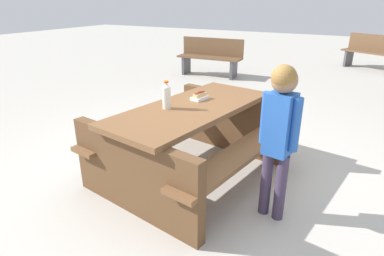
{
  "coord_description": "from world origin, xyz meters",
  "views": [
    {
      "loc": [
        -2.58,
        -1.42,
        1.71
      ],
      "look_at": [
        0.0,
        0.0,
        0.52
      ],
      "focal_mm": 30.37,
      "sensor_mm": 36.0,
      "label": 1
    }
  ],
  "objects_px": {
    "hotdog_tray": "(200,96)",
    "park_bench_near": "(210,56)",
    "park_bench_mid": "(374,52)",
    "child_in_coat": "(280,125)",
    "picnic_table": "(192,136)",
    "soda_bottle": "(167,96)"
  },
  "relations": [
    {
      "from": "child_in_coat",
      "to": "picnic_table",
      "type": "bearing_deg",
      "value": 73.63
    },
    {
      "from": "hotdog_tray",
      "to": "park_bench_near",
      "type": "height_order",
      "value": "park_bench_near"
    },
    {
      "from": "picnic_table",
      "to": "park_bench_mid",
      "type": "height_order",
      "value": "park_bench_mid"
    },
    {
      "from": "park_bench_mid",
      "to": "soda_bottle",
      "type": "bearing_deg",
      "value": 167.07
    },
    {
      "from": "picnic_table",
      "to": "hotdog_tray",
      "type": "height_order",
      "value": "hotdog_tray"
    },
    {
      "from": "picnic_table",
      "to": "hotdog_tray",
      "type": "distance_m",
      "value": 0.41
    },
    {
      "from": "park_bench_near",
      "to": "child_in_coat",
      "type": "bearing_deg",
      "value": -148.74
    },
    {
      "from": "picnic_table",
      "to": "park_bench_near",
      "type": "bearing_deg",
      "value": 23.49
    },
    {
      "from": "soda_bottle",
      "to": "child_in_coat",
      "type": "height_order",
      "value": "child_in_coat"
    },
    {
      "from": "picnic_table",
      "to": "child_in_coat",
      "type": "distance_m",
      "value": 1.01
    },
    {
      "from": "child_in_coat",
      "to": "park_bench_mid",
      "type": "distance_m",
      "value": 7.2
    },
    {
      "from": "picnic_table",
      "to": "child_in_coat",
      "type": "xyz_separation_m",
      "value": [
        -0.26,
        -0.9,
        0.37
      ]
    },
    {
      "from": "soda_bottle",
      "to": "park_bench_near",
      "type": "height_order",
      "value": "soda_bottle"
    },
    {
      "from": "soda_bottle",
      "to": "park_bench_near",
      "type": "distance_m",
      "value": 4.79
    },
    {
      "from": "hotdog_tray",
      "to": "child_in_coat",
      "type": "distance_m",
      "value": 1.06
    },
    {
      "from": "soda_bottle",
      "to": "park_bench_near",
      "type": "bearing_deg",
      "value": 20.77
    },
    {
      "from": "hotdog_tray",
      "to": "park_bench_mid",
      "type": "xyz_separation_m",
      "value": [
        6.67,
        -1.49,
        -0.33
      ]
    },
    {
      "from": "picnic_table",
      "to": "park_bench_near",
      "type": "xyz_separation_m",
      "value": [
        4.28,
        1.86,
        0.0
      ]
    },
    {
      "from": "soda_bottle",
      "to": "park_bench_mid",
      "type": "relative_size",
      "value": 0.17
    },
    {
      "from": "picnic_table",
      "to": "park_bench_mid",
      "type": "relative_size",
      "value": 1.31
    },
    {
      "from": "park_bench_mid",
      "to": "park_bench_near",
      "type": "bearing_deg",
      "value": 128.29
    },
    {
      "from": "child_in_coat",
      "to": "park_bench_mid",
      "type": "bearing_deg",
      "value": -4.42
    }
  ]
}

